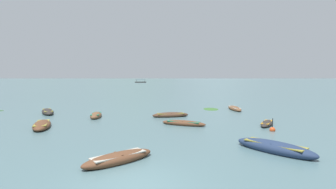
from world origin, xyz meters
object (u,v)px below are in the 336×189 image
at_px(rowboat_4, 42,125).
at_px(rowboat_9, 48,112).
at_px(rowboat_0, 119,158).
at_px(rowboat_3, 170,115).
at_px(rowboat_1, 267,124).
at_px(rowboat_7, 183,123).
at_px(rowboat_6, 235,108).
at_px(ferry_0, 141,82).
at_px(mooring_buoy, 272,130).
at_px(rowboat_5, 274,148).
at_px(rowboat_2, 96,115).

xyz_separation_m(rowboat_4, rowboat_9, (-2.74, 7.82, 0.00)).
bearing_deg(rowboat_0, rowboat_3, 76.06).
distance_m(rowboat_1, rowboat_4, 18.08).
bearing_deg(rowboat_7, rowboat_3, 99.64).
height_order(rowboat_6, ferry_0, ferry_0).
bearing_deg(rowboat_9, mooring_buoy, -26.68).
distance_m(rowboat_0, rowboat_7, 9.76).
bearing_deg(rowboat_0, rowboat_7, 65.23).
xyz_separation_m(rowboat_3, rowboat_4, (-10.46, -4.86, 0.02)).
xyz_separation_m(rowboat_0, rowboat_7, (4.09, 8.87, -0.02)).
xyz_separation_m(rowboat_1, ferry_0, (-18.95, 171.96, 0.31)).
bearing_deg(rowboat_6, rowboat_4, -152.30).
distance_m(rowboat_1, rowboat_5, 7.83).
distance_m(rowboat_2, rowboat_9, 6.54).
relative_size(rowboat_7, rowboat_9, 0.90).
relative_size(rowboat_5, rowboat_6, 0.96).
distance_m(rowboat_5, rowboat_9, 23.46).
xyz_separation_m(rowboat_0, mooring_buoy, (10.33, 6.20, -0.08)).
height_order(rowboat_1, mooring_buoy, mooring_buoy).
bearing_deg(ferry_0, rowboat_2, -88.64).
bearing_deg(ferry_0, rowboat_3, -86.12).
bearing_deg(rowboat_6, rowboat_7, -128.02).
xyz_separation_m(rowboat_0, rowboat_4, (-7.14, 8.53, 0.01)).
distance_m(ferry_0, mooring_buoy, 175.15).
bearing_deg(ferry_0, rowboat_5, -84.90).
distance_m(rowboat_0, rowboat_2, 14.00).
distance_m(rowboat_3, rowboat_9, 13.53).
relative_size(rowboat_5, mooring_buoy, 3.93).
xyz_separation_m(rowboat_3, ferry_0, (-11.33, 166.99, 0.27)).
bearing_deg(rowboat_1, rowboat_7, 176.31).
xyz_separation_m(rowboat_7, mooring_buoy, (6.24, -2.67, -0.06)).
bearing_deg(rowboat_0, rowboat_5, 8.29).
relative_size(rowboat_4, rowboat_9, 1.03).
height_order(rowboat_0, mooring_buoy, mooring_buoy).
bearing_deg(rowboat_4, rowboat_3, 24.90).
bearing_deg(rowboat_2, rowboat_6, 17.51).
bearing_deg(rowboat_7, ferry_0, 94.03).
relative_size(rowboat_2, rowboat_5, 0.77).
height_order(rowboat_4, rowboat_9, rowboat_9).
relative_size(rowboat_5, ferry_0, 0.49).
xyz_separation_m(rowboat_1, mooring_buoy, (-0.61, -2.22, -0.04)).
xyz_separation_m(rowboat_4, rowboat_6, (18.61, 9.77, -0.02)).
relative_size(rowboat_4, rowboat_7, 1.15).
distance_m(rowboat_7, rowboat_9, 15.85).
distance_m(rowboat_5, ferry_0, 179.93).
distance_m(rowboat_3, rowboat_6, 9.52).
bearing_deg(rowboat_3, rowboat_0, -103.94).
xyz_separation_m(rowboat_0, rowboat_9, (-9.88, 16.36, 0.02)).
relative_size(rowboat_4, ferry_0, 0.51).
height_order(rowboat_6, mooring_buoy, mooring_buoy).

